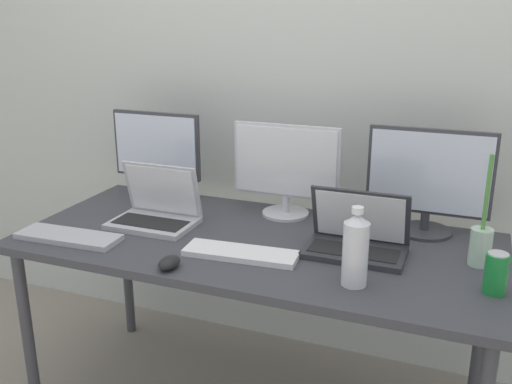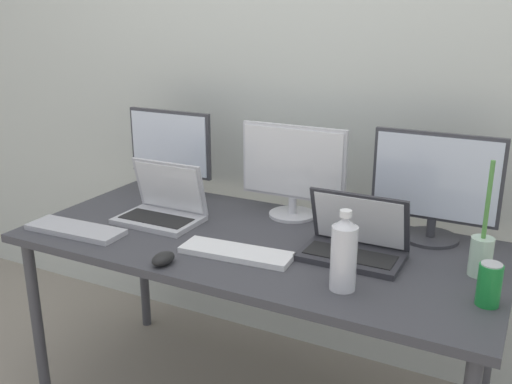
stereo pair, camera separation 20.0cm
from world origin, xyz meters
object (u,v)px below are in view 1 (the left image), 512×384
(mouse_by_keyboard, at_px, (169,263))
(water_bottle, at_px, (355,250))
(monitor_center, at_px, (286,168))
(monitor_right, at_px, (429,180))
(monitor_left, at_px, (157,152))
(keyboard_aux, at_px, (241,253))
(keyboard_main, at_px, (69,237))
(bamboo_vase, at_px, (481,243))
(laptop_silver, at_px, (156,210))
(laptop_secondary, at_px, (357,238))
(work_desk, at_px, (256,254))
(soda_can_near_keyboard, at_px, (496,273))

(mouse_by_keyboard, relative_size, water_bottle, 0.38)
(monitor_center, bearing_deg, monitor_right, 0.34)
(monitor_left, bearing_deg, monitor_center, 0.71)
(monitor_right, distance_m, keyboard_aux, 0.74)
(keyboard_main, height_order, bamboo_vase, bamboo_vase)
(monitor_center, bearing_deg, bamboo_vase, -16.92)
(mouse_by_keyboard, bearing_deg, keyboard_main, 173.87)
(laptop_silver, bearing_deg, keyboard_main, -129.79)
(mouse_by_keyboard, bearing_deg, laptop_secondary, 37.12)
(work_desk, relative_size, water_bottle, 6.96)
(keyboard_main, xyz_separation_m, water_bottle, (1.04, 0.02, 0.10))
(keyboard_main, xyz_separation_m, mouse_by_keyboard, (0.46, -0.08, 0.01))
(monitor_center, xyz_separation_m, keyboard_main, (-0.65, -0.53, -0.19))
(keyboard_main, bearing_deg, bamboo_vase, 10.09)
(laptop_silver, xyz_separation_m, soda_can_near_keyboard, (1.22, -0.14, 0.01))
(monitor_center, bearing_deg, laptop_secondary, -37.77)
(keyboard_main, distance_m, keyboard_aux, 0.64)
(monitor_right, distance_m, laptop_secondary, 0.37)
(monitor_left, bearing_deg, bamboo_vase, -9.35)
(work_desk, bearing_deg, monitor_center, 86.89)
(laptop_silver, xyz_separation_m, keyboard_main, (-0.21, -0.26, -0.04))
(monitor_center, bearing_deg, work_desk, -93.11)
(mouse_by_keyboard, distance_m, water_bottle, 0.59)
(monitor_left, bearing_deg, keyboard_aux, -37.23)
(monitor_center, relative_size, soda_can_near_keyboard, 3.45)
(work_desk, distance_m, water_bottle, 0.49)
(laptop_silver, xyz_separation_m, mouse_by_keyboard, (0.25, -0.34, -0.03))
(keyboard_main, bearing_deg, laptop_silver, 47.78)
(monitor_center, height_order, keyboard_main, monitor_center)
(monitor_right, height_order, soda_can_near_keyboard, monitor_right)
(keyboard_aux, bearing_deg, bamboo_vase, 11.79)
(monitor_left, distance_m, water_bottle, 1.10)
(laptop_secondary, bearing_deg, water_bottle, -79.75)
(monitor_center, relative_size, laptop_secondary, 1.29)
(keyboard_aux, relative_size, mouse_by_keyboard, 4.16)
(monitor_left, relative_size, mouse_by_keyboard, 4.34)
(keyboard_aux, height_order, water_bottle, water_bottle)
(monitor_center, height_order, laptop_silver, monitor_center)
(soda_can_near_keyboard, height_order, bamboo_vase, bamboo_vase)
(monitor_left, relative_size, monitor_center, 0.93)
(keyboard_main, bearing_deg, work_desk, 18.81)
(laptop_secondary, bearing_deg, keyboard_aux, -153.70)
(laptop_silver, bearing_deg, laptop_secondary, 0.61)
(monitor_left, relative_size, soda_can_near_keyboard, 3.21)
(laptop_secondary, height_order, bamboo_vase, bamboo_vase)
(laptop_secondary, xyz_separation_m, keyboard_aux, (-0.35, -0.18, -0.04))
(water_bottle, bearing_deg, keyboard_main, -178.75)
(keyboard_main, distance_m, soda_can_near_keyboard, 1.44)
(keyboard_main, height_order, soda_can_near_keyboard, soda_can_near_keyboard)
(monitor_right, bearing_deg, keyboard_aux, -141.14)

